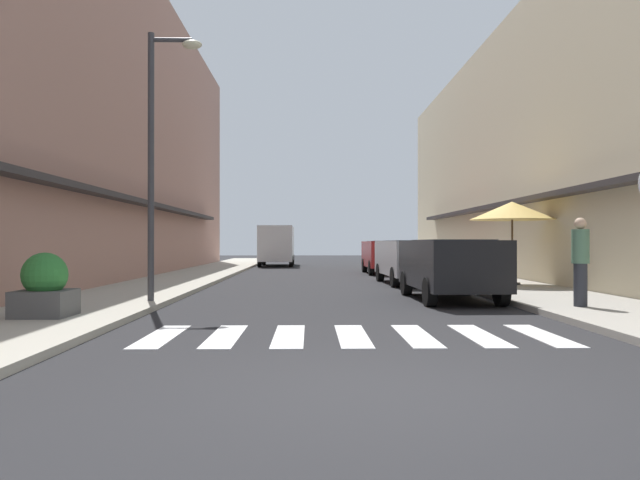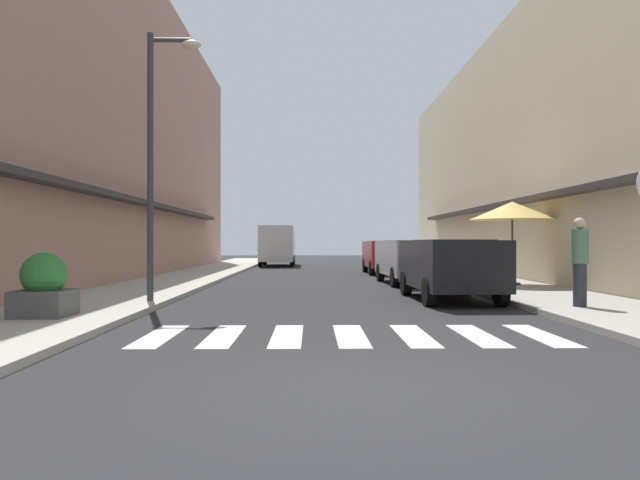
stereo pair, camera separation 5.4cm
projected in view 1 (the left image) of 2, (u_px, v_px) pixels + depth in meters
The scene contains 14 objects.
ground_plane at pixel (328, 282), 21.12m from camera, with size 85.74×85.74×0.00m, color #232326.
sidewalk_left at pixel (178, 280), 21.03m from camera, with size 2.96×54.56×0.12m, color #ADA899.
sidewalk_right at pixel (476, 280), 21.21m from camera, with size 2.96×54.56×0.12m, color #9E998E.
building_row_left at pixel (76, 118), 21.93m from camera, with size 5.50×37.08×11.95m.
building_row_right at pixel (574, 147), 22.25m from camera, with size 5.50×37.08×9.91m.
crosswalk at pixel (352, 336), 8.92m from camera, with size 6.15×2.20×0.01m.
parked_car_near at pixel (450, 262), 14.40m from camera, with size 1.89×4.23×1.47m.
parked_car_mid at pixel (410, 257), 20.01m from camera, with size 1.95×4.51×1.47m.
parked_car_far at pixel (386, 253), 26.57m from camera, with size 1.85×4.11×1.47m.
delivery_van at pixel (277, 242), 35.53m from camera, with size 2.05×5.42×2.37m.
street_lamp at pixel (159, 139), 13.13m from camera, with size 1.19×0.28×5.91m.
cafe_umbrella at pixel (512, 211), 18.13m from camera, with size 2.55×2.55×2.52m.
planter_corner at pixel (45, 287), 10.33m from camera, with size 0.90×0.90×1.11m.
pedestrian_walking_near at pixel (580, 259), 11.93m from camera, with size 0.34×0.34×1.78m.
Camera 1 is at (-0.64, -5.53, 1.41)m, focal length 33.47 mm.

